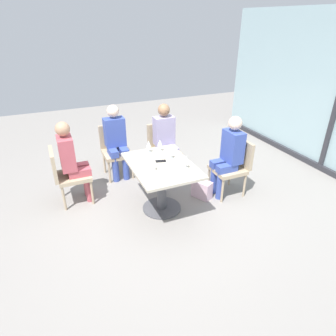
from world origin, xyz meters
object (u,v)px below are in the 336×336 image
Objects in this scene: chair_near_window at (233,164)px; chair_far_left at (163,146)px; cell_phone_on_table at (161,161)px; handbag_0 at (202,189)px; person_near_window at (229,153)px; wine_glass_0 at (171,150)px; wine_glass_3 at (160,143)px; person_far_left at (165,137)px; dining_table_main at (161,177)px; person_side_end at (116,139)px; person_front_left at (72,159)px; wine_glass_1 at (149,144)px; wine_glass_2 at (186,159)px; chair_side_end at (115,148)px; chair_front_left at (66,173)px; coffee_cup at (153,167)px.

chair_far_left is (-1.08, -0.73, 0.00)m from chair_near_window.
cell_phone_on_table is at bearing -24.00° from chair_far_left.
chair_far_left reaches higher than handbag_0.
person_near_window is 6.81× the size of wine_glass_0.
person_far_left is at bearing 150.02° from wine_glass_3.
dining_table_main is 1.33× the size of chair_far_left.
handbag_0 is at bearing 40.07° from person_side_end.
person_far_left is 1.11m from handbag_0.
wine_glass_1 is (0.28, 1.07, 0.16)m from person_front_left.
wine_glass_2 is at bearing 9.40° from wine_glass_0.
person_near_window is at bearing 101.21° from cell_phone_on_table.
dining_table_main is 8.03× the size of cell_phone_on_table.
wine_glass_1 is (-0.44, -1.11, 0.16)m from person_near_window.
chair_near_window is at bearing 90.00° from dining_table_main.
person_side_end is 8.75× the size of cell_phone_on_table.
chair_near_window is at bearing 90.00° from person_near_window.
chair_side_end is at bearing -162.11° from wine_glass_1.
person_far_left is 8.75× the size of cell_phone_on_table.
chair_front_left is at bearing -107.51° from person_near_window.
person_near_window is (-0.00, -0.11, 0.20)m from chair_near_window.
chair_far_left is 0.23m from person_far_left.
wine_glass_1 and wine_glass_3 have the same top height.
wine_glass_2 is at bearing 56.42° from chair_front_left.
chair_far_left is 1.12m from cell_phone_on_table.
person_near_window is 2.30m from person_front_left.
person_near_window is at bearing 46.20° from chair_side_end.
chair_side_end is 1.00× the size of chair_front_left.
person_near_window reaches higher than chair_far_left.
dining_table_main is at bearing -25.81° from person_far_left.
dining_table_main is at bearing 14.25° from person_side_end.
chair_far_left is (0.26, 0.79, 0.00)m from chair_side_end.
wine_glass_3 reaches higher than chair_front_left.
person_near_window reaches higher than handbag_0.
wine_glass_1 is (0.28, 1.18, 0.37)m from chair_front_left.
person_side_end is (-1.24, -1.51, 0.20)m from chair_near_window.
handbag_0 is (0.68, 1.89, -0.36)m from chair_front_left.
wine_glass_2 is (1.48, 0.57, 0.16)m from person_side_end.
person_side_end reaches higher than wine_glass_2.
chair_side_end is 4.70× the size of wine_glass_0.
wine_glass_3 is at bearing 77.13° from chair_front_left.
coffee_cup is at bearing -104.85° from handbag_0.
chair_front_left is 2.04m from handbag_0.
person_front_left is (0.62, -0.78, 0.20)m from chair_side_end.
chair_far_left is at bearing 102.21° from chair_front_left.
coffee_cup is at bearing -30.13° from person_far_left.
dining_table_main is 0.55m from wine_glass_3.
chair_near_window is at bearing 101.62° from cell_phone_on_table.
chair_near_window is 2.03m from chair_side_end.
person_side_end reaches higher than wine_glass_3.
wine_glass_2 reaches higher than coffee_cup.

